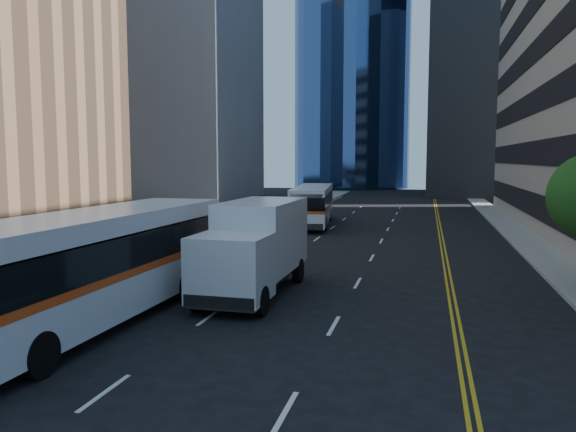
% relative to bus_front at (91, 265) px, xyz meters
% --- Properties ---
extents(ground, '(160.00, 160.00, 0.00)m').
position_rel_bus_front_xyz_m(ground, '(6.60, -0.33, -1.85)').
color(ground, black).
rests_on(ground, ground).
extents(sidewalk_west, '(5.00, 90.00, 0.15)m').
position_rel_bus_front_xyz_m(sidewalk_west, '(-3.90, 24.67, -1.78)').
color(sidewalk_west, gray).
rests_on(sidewalk_west, ground).
extents(sidewalk_east, '(2.00, 90.00, 0.15)m').
position_rel_bus_front_xyz_m(sidewalk_east, '(15.60, 24.67, -1.78)').
color(sidewalk_east, gray).
rests_on(sidewalk_east, ground).
extents(midrise_west, '(18.00, 18.00, 35.00)m').
position_rel_bus_front_xyz_m(midrise_west, '(-21.40, 51.67, 15.65)').
color(midrise_west, gray).
rests_on(midrise_west, ground).
extents(bus_front, '(3.16, 13.21, 3.39)m').
position_rel_bus_front_xyz_m(bus_front, '(0.00, 0.00, 0.00)').
color(bus_front, silver).
rests_on(bus_front, ground).
extents(bus_rear, '(3.81, 11.58, 2.93)m').
position_rel_bus_front_xyz_m(bus_rear, '(1.36, 27.00, -0.25)').
color(bus_rear, silver).
rests_on(bus_rear, ground).
extents(box_truck, '(2.55, 7.14, 3.41)m').
position_rel_bus_front_xyz_m(box_truck, '(3.60, 4.94, -0.05)').
color(box_truck, silver).
rests_on(box_truck, ground).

